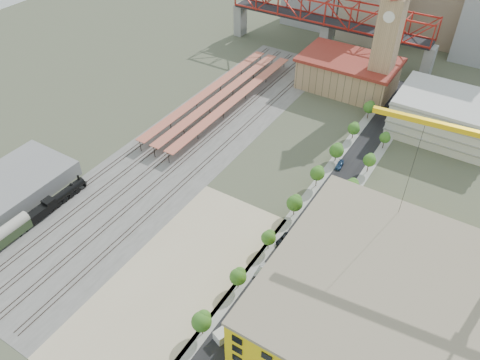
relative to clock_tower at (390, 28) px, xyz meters
The scene contains 28 objects.
ground 85.36m from the clock_tower, 95.71° to the right, with size 400.00×400.00×0.00m, color #474C38.
ballast_strip 81.63m from the clock_tower, 125.15° to the right, with size 36.00×165.00×0.06m, color #605E59.
dirt_lot 115.74m from the clock_tower, 96.14° to the right, with size 28.00×67.00×0.06m, color tan.
street_asphalt 71.48m from the clock_tower, 82.98° to the right, with size 12.00×170.00×0.06m, color black.
sidewalk_west 71.08m from the clock_tower, 87.80° to the right, with size 3.00×170.00×0.04m, color gray.
sidewalk_east 72.31m from the clock_tower, 78.27° to the right, with size 3.00×170.00×0.04m, color gray.
construction_pad 110.41m from the clock_tower, 69.69° to the right, with size 50.00×90.00×0.06m, color gray.
rail_tracks 82.57m from the clock_tower, 126.24° to the right, with size 26.56×160.00×0.18m.
platform_canopies 65.08m from the clock_tower, 144.47° to the right, with size 16.00×80.00×4.12m.
station_hall 25.65m from the clock_tower, behind, with size 38.00×24.00×13.10m.
clock_tower is the anchor object (origin of this frame).
parking_garage 36.81m from the clock_tower, 19.64° to the right, with size 34.00×26.00×14.00m, color silver.
truss_bridge 42.56m from the clock_tower, 142.85° to the left, with size 94.00×9.60×25.60m.
construction_building 107.36m from the clock_tower, 71.22° to the right, with size 44.60×50.60×18.80m.
warehouse 135.13m from the clock_tower, 123.93° to the right, with size 22.00×32.00×5.00m, color gray.
street_trees 80.70m from the clock_tower, 83.91° to the right, with size 15.40×124.40×8.00m.
locomotive 124.99m from the clock_tower, 118.36° to the right, with size 2.82×21.72×5.43m.
site_trailer_a 119.20m from the clock_tower, 86.05° to the right, with size 2.53×9.63×2.64m, color silver.
site_trailer_b 114.00m from the clock_tower, 85.85° to the right, with size 2.42×9.19×2.51m, color silver.
site_trailer_c 102.96m from the clock_tower, 85.38° to the right, with size 2.47×9.39×2.57m, color silver.
site_trailer_d 89.72m from the clock_tower, 84.62° to the right, with size 2.26×8.59×2.35m, color silver.
car_1 101.89m from the clock_tower, 87.08° to the right, with size 1.66×4.75×1.57m, color #AAABB0.
car_2 90.21m from the clock_tower, 86.66° to the right, with size 2.54×5.51×1.53m, color black.
car_3 55.29m from the clock_tower, 83.98° to the right, with size 1.91×4.70×1.37m, color navy.
car_4 111.75m from the clock_tower, 84.17° to the right, with size 1.81×4.51×1.54m, color silver.
car_5 94.53m from the clock_tower, 83.00° to the right, with size 1.40×4.01×1.32m, color #949499.
car_6 83.72m from the clock_tower, 81.99° to the right, with size 2.62×5.69×1.58m, color black.
car_7 67.13m from the clock_tower, 79.62° to the right, with size 2.22×5.46×1.58m, color navy.
Camera 1 is at (48.40, -84.72, 94.53)m, focal length 35.00 mm.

